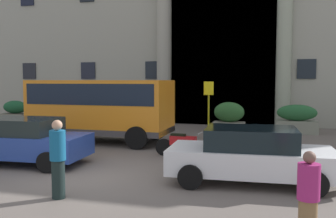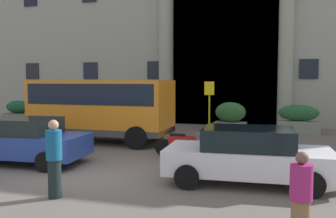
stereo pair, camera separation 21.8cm
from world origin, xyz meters
The scene contains 14 objects.
ground_plane centered at (0.00, 0.00, -0.06)m, with size 80.00×64.00×0.12m, color #635A53.
office_building_facade centered at (0.01, 17.48, 7.54)m, with size 39.44×9.67×15.09m.
orange_minibus centered at (-2.21, 5.50, 1.61)m, with size 6.07×2.67×2.70m.
bus_stop_sign centered at (2.21, 7.39, 1.63)m, with size 0.44×0.08×2.64m.
hedge_planter_west centered at (-3.20, 10.14, 0.62)m, with size 1.47×0.82×1.30m.
hedge_planter_entrance_right centered at (-10.40, 10.29, 0.69)m, with size 1.68×0.99×1.43m.
hedge_planter_far_west centered at (6.17, 10.59, 0.71)m, with size 2.05×0.80×1.47m.
hedge_planter_far_east centered at (2.80, 10.26, 0.75)m, with size 1.64×0.90×1.55m.
parked_sedan_far centered at (-2.82, 0.97, 0.76)m, with size 4.40×2.22×1.48m.
parked_estate_mid centered at (4.46, 0.73, 0.74)m, with size 4.38×2.30×1.46m.
motorcycle_near_kerb centered at (1.95, 3.39, 0.46)m, with size 2.07×0.55×0.89m.
motorcycle_far_end centered at (-4.09, 3.35, 0.46)m, with size 2.03×0.69×0.89m.
pedestrian_woman_dark_dress centered at (5.58, -2.85, 0.78)m, with size 0.36×0.36×1.57m.
pedestrian_man_red_shirt centered at (0.31, -1.82, 0.92)m, with size 0.36×0.36×1.81m.
Camera 2 is at (5.21, -9.05, 2.71)m, focal length 39.55 mm.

